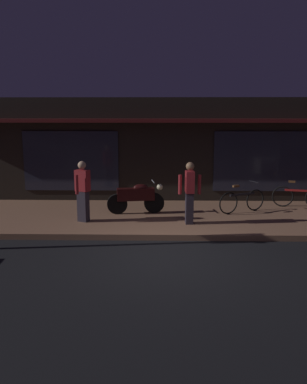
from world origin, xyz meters
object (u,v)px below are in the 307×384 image
object	(u,v)px
person_photographer	(83,190)
bicycle_parked	(299,197)
motorcycle	(137,197)
bicycle_extra	(242,201)
person_bystander	(190,192)

from	to	relation	value
person_photographer	bicycle_parked	bearing A→B (deg)	15.35
motorcycle	bicycle_extra	distance (m)	3.16
bicycle_extra	person_bystander	distance (m)	2.17
bicycle_parked	person_photographer	distance (m)	6.75
bicycle_parked	bicycle_extra	xyz separation A→B (m)	(-1.92, -0.65, 0.00)
motorcycle	person_bystander	distance (m)	1.89
bicycle_parked	person_bystander	size ratio (longest dim) A/B	0.96
motorcycle	person_bystander	world-z (taller)	person_bystander
motorcycle	person_photographer	xyz separation A→B (m)	(-1.42, -0.94, 0.38)
person_photographer	person_bystander	xyz separation A→B (m)	(2.90, -0.17, 0.00)
motorcycle	bicycle_parked	world-z (taller)	motorcycle
bicycle_parked	motorcycle	bearing A→B (deg)	-170.58
motorcycle	person_bystander	bearing A→B (deg)	-36.73
bicycle_parked	bicycle_extra	world-z (taller)	same
bicycle_extra	motorcycle	bearing A→B (deg)	-176.54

